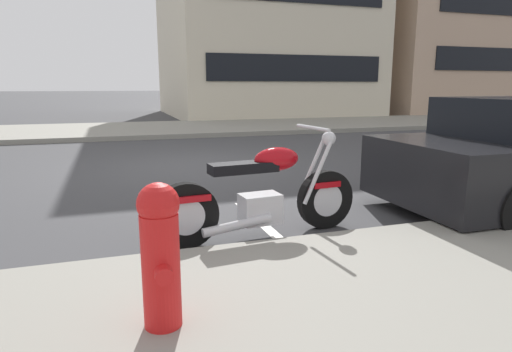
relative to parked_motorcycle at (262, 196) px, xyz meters
The scene contains 7 objects.
ground_plane 4.24m from the parked_motorcycle, 88.10° to the left, with size 260.00×260.00×0.00m, color #3D3D3F.
sidewalk_far_curb 16.57m from the parked_motorcycle, 42.89° to the left, with size 120.00×5.00×0.14m, color gray.
parking_stall_stripe 0.51m from the parked_motorcycle, 60.58° to the left, with size 0.12×2.20×0.01m, color silver.
parked_motorcycle is the anchor object (origin of this frame).
fire_hydrant 2.04m from the parked_motorcycle, 125.73° to the right, with size 0.24×0.36×0.86m.
townhouse_behind_pole 20.22m from the parked_motorcycle, 71.46° to the left, with size 9.39×10.22×10.22m.
townhouse_near_left 27.04m from the parked_motorcycle, 41.97° to the left, with size 15.03×8.20×12.72m.
Camera 1 is at (-1.55, -8.28, 1.52)m, focal length 30.88 mm.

